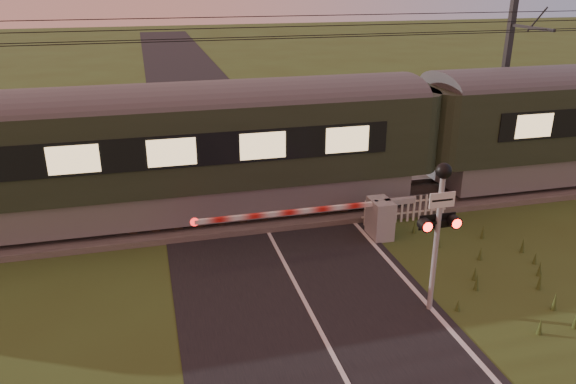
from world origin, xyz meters
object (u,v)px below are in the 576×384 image
object	(u,v)px
boom_gate	(372,217)
catenary_mast	(505,77)
crossing_signal	(439,212)
train	(422,133)
picket_fence	(405,209)

from	to	relation	value
boom_gate	catenary_mast	xyz separation A→B (m)	(7.33, 4.92, 2.92)
crossing_signal	catenary_mast	distance (m)	11.61
train	boom_gate	distance (m)	4.21
boom_gate	catenary_mast	size ratio (longest dim) A/B	0.95
picket_fence	catenary_mast	bearing A→B (deg)	35.03
boom_gate	picket_fence	world-z (taller)	boom_gate
train	catenary_mast	size ratio (longest dim) A/B	6.19
train	crossing_signal	bearing A→B (deg)	-114.17
boom_gate	picket_fence	size ratio (longest dim) A/B	2.29
catenary_mast	train	bearing A→B (deg)	-153.78
crossing_signal	catenary_mast	world-z (taller)	catenary_mast
train	boom_gate	world-z (taller)	train
train	boom_gate	bearing A→B (deg)	-136.23
train	catenary_mast	bearing A→B (deg)	26.22
picket_fence	catenary_mast	distance (m)	7.84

